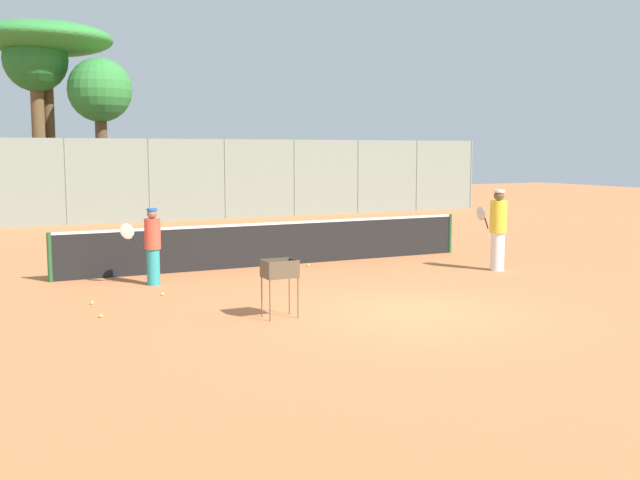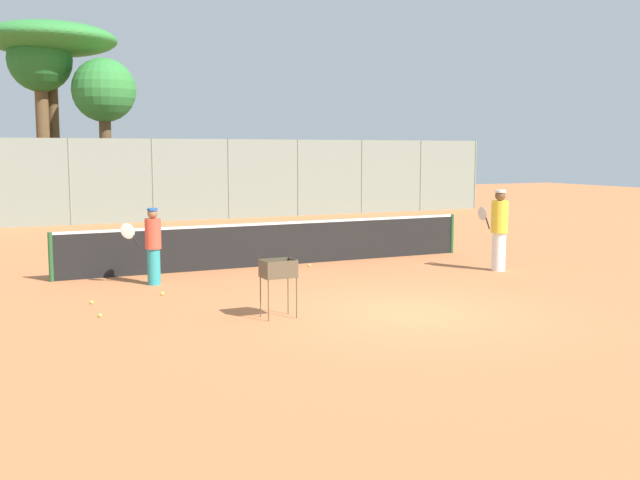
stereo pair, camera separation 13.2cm
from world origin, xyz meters
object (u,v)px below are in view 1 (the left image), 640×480
at_px(player_white_outfit, 152,245).
at_px(parked_car, 115,201).
at_px(ball_cart, 279,273).
at_px(tennis_net, 275,243).
at_px(player_red_cap, 498,229).

bearing_deg(player_white_outfit, parked_car, -78.20).
bearing_deg(parked_car, ball_cart, -93.94).
distance_m(tennis_net, parked_car, 16.16).
xyz_separation_m(tennis_net, ball_cart, (-2.19, -5.38, 0.20)).
bearing_deg(player_red_cap, ball_cart, 102.56).
xyz_separation_m(player_red_cap, parked_car, (-5.11, 19.16, -0.33)).
xyz_separation_m(ball_cart, parked_car, (1.48, 21.52, -0.10)).
relative_size(tennis_net, parked_car, 2.52).
xyz_separation_m(tennis_net, player_white_outfit, (-3.35, -1.33, 0.28)).
height_order(tennis_net, ball_cart, tennis_net).
height_order(ball_cart, parked_car, parked_car).
xyz_separation_m(tennis_net, player_red_cap, (4.40, -3.02, 0.43)).
bearing_deg(ball_cart, player_white_outfit, 105.99).
bearing_deg(player_white_outfit, ball_cart, 126.38).
height_order(tennis_net, player_red_cap, player_red_cap).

